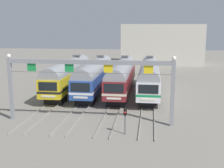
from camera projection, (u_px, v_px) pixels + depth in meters
ground_plane at (108, 93)px, 44.02m from camera, size 160.00×160.00×0.00m
track_bed at (120, 74)px, 60.54m from camera, size 13.42×70.00×0.15m
commuter_train_yellow at (68, 74)px, 44.26m from camera, size 2.88×18.06×5.05m
commuter_train_blue at (95, 75)px, 43.75m from camera, size 2.88×18.06×5.05m
commuter_train_maroon at (122, 75)px, 43.24m from camera, size 2.88×18.06×5.05m
commuter_train_white at (149, 76)px, 42.73m from camera, size 2.88×18.06×5.05m
catenary_gantry at (89, 74)px, 29.90m from camera, size 17.15×0.44×6.97m
yard_signal_mast at (125, 116)px, 27.15m from camera, size 0.28×0.35×2.47m
maintenance_building at (162, 44)px, 76.75m from camera, size 20.22×10.00×10.10m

